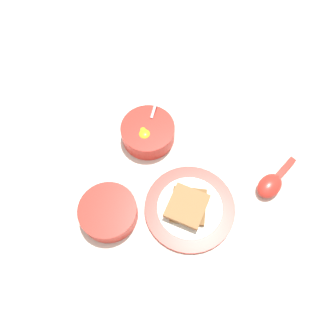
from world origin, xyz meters
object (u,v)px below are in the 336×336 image
(congee_bowl, at_px, (108,212))
(toast_sandwich, at_px, (188,206))
(egg_bowl, at_px, (148,132))
(soup_spoon, at_px, (272,184))
(toast_plate, at_px, (190,208))

(congee_bowl, bearing_deg, toast_sandwich, -146.33)
(egg_bowl, height_order, soup_spoon, egg_bowl)
(toast_sandwich, bearing_deg, toast_plate, -144.96)
(toast_sandwich, bearing_deg, congee_bowl, 33.67)
(congee_bowl, bearing_deg, egg_bowl, -82.98)
(egg_bowl, bearing_deg, toast_sandwich, 145.14)
(egg_bowl, distance_m, soup_spoon, 0.35)
(egg_bowl, relative_size, toast_sandwich, 1.29)
(toast_plate, bearing_deg, toast_sandwich, 35.04)
(toast_plate, bearing_deg, congee_bowl, 33.72)
(egg_bowl, height_order, toast_plate, egg_bowl)
(congee_bowl, bearing_deg, toast_plate, -146.28)
(egg_bowl, distance_m, toast_sandwich, 0.23)
(soup_spoon, bearing_deg, toast_plate, 45.42)
(toast_plate, xyz_separation_m, soup_spoon, (-0.16, -0.16, 0.01))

